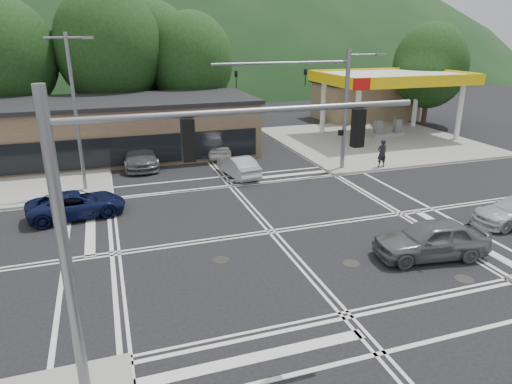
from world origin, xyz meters
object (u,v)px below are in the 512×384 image
object	(u,v)px
car_queue_a	(238,166)
pedestrian	(382,153)
car_grey_center	(431,239)
car_northbound	(140,154)
car_queue_b	(218,146)
car_blue_west	(77,204)

from	to	relation	value
car_queue_a	pedestrian	bearing A→B (deg)	163.36
car_grey_center	car_northbound	distance (m)	20.87
car_grey_center	car_queue_b	size ratio (longest dim) A/B	1.08
car_grey_center	car_queue_a	distance (m)	14.21
car_blue_west	pedestrian	world-z (taller)	pedestrian
car_grey_center	car_queue_a	bearing A→B (deg)	-153.59
car_grey_center	pedestrian	bearing A→B (deg)	163.97
car_grey_center	car_queue_b	world-z (taller)	car_grey_center
car_queue_a	car_northbound	distance (m)	7.51
car_blue_west	car_queue_b	distance (m)	13.66
car_grey_center	car_northbound	xyz separation A→B (m)	(-10.33, 18.14, 0.00)
car_grey_center	car_queue_a	xyz separation A→B (m)	(-4.42, 13.50, -0.13)
car_queue_a	pedestrian	xyz separation A→B (m)	(9.84, -1.50, 0.43)
car_queue_a	car_northbound	xyz separation A→B (m)	(-5.90, 4.64, 0.13)
pedestrian	car_northbound	bearing A→B (deg)	-21.58
car_blue_west	car_queue_b	bearing A→B (deg)	-53.78
car_grey_center	car_northbound	world-z (taller)	car_northbound
car_grey_center	car_queue_a	world-z (taller)	car_grey_center
car_queue_b	car_queue_a	bearing A→B (deg)	99.92
car_northbound	pedestrian	bearing A→B (deg)	-20.26
car_queue_b	car_grey_center	bearing A→B (deg)	113.06
car_blue_west	car_queue_a	size ratio (longest dim) A/B	1.15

